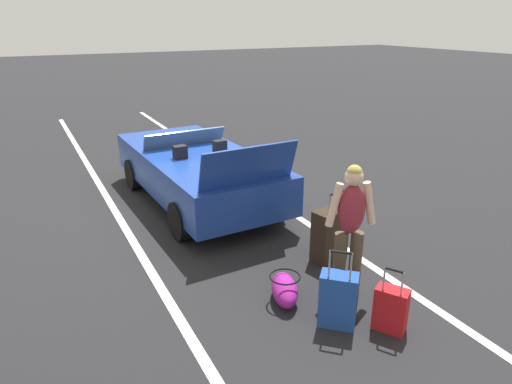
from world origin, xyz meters
The scene contains 9 objects.
ground_plane centered at (0.00, 0.00, 0.00)m, with size 80.00×80.00×0.00m, color black.
lot_line_near centered at (0.00, -1.25, 0.00)m, with size 18.00×0.12×0.01m, color silver.
lot_line_mid centered at (0.00, 1.45, 0.00)m, with size 18.00×0.12×0.01m, color silver.
convertible_car centered at (0.20, 0.01, 0.59)m, with size 4.20×1.95×1.53m.
suitcase_large_black centered at (-2.85, -0.85, 0.37)m, with size 0.39×0.53×1.03m.
suitcase_medium_bright centered at (-4.09, -0.06, 0.31)m, with size 0.45×0.46×0.94m.
suitcase_small_carryon centered at (-4.42, -0.51, 0.25)m, with size 0.39×0.35×0.77m.
duffel_bag centered at (-3.44, 0.22, 0.16)m, with size 0.71×0.52×0.34m.
traveler_person centered at (-3.65, -0.52, 0.93)m, with size 0.32×0.60×1.65m.
Camera 1 is at (-7.40, 2.68, 3.16)m, focal length 32.09 mm.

